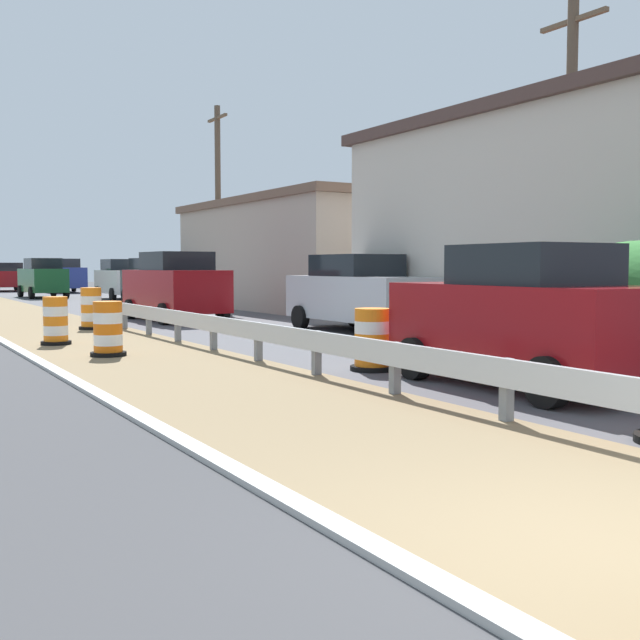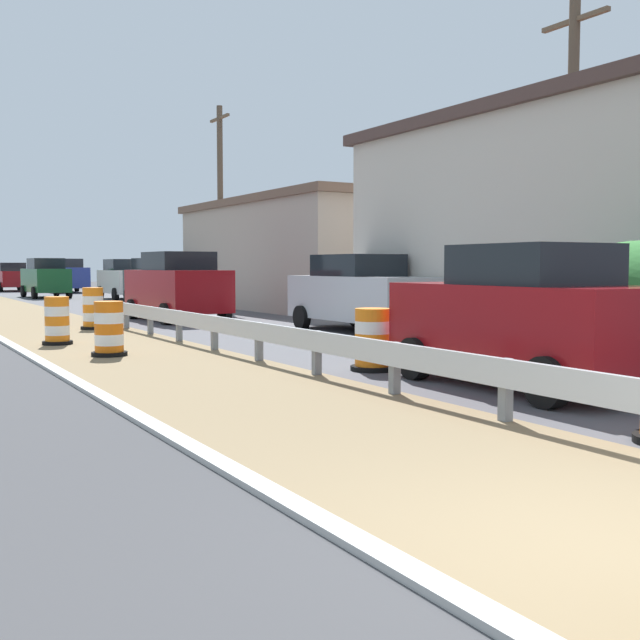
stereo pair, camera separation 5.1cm
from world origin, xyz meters
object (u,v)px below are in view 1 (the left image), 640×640
(traffic_barrel_mid, at_px, (108,331))
(traffic_barrel_far, at_px, (56,323))
(utility_pole_near, at_px, (570,165))
(utility_pole_mid, at_px, (218,203))
(traffic_barrel_farther, at_px, (91,310))
(traffic_barrel_close, at_px, (372,343))
(car_distant_a, at_px, (156,281))
(car_distant_b, at_px, (524,317))
(car_mid_far_lane, at_px, (64,276))
(car_distant_c, at_px, (123,279))
(car_lead_near_lane, at_px, (43,278))
(car_trailing_far_lane, at_px, (175,286))
(car_lead_far_lane, at_px, (7,277))
(car_trailing_near_lane, at_px, (359,293))

(traffic_barrel_mid, relative_size, traffic_barrel_far, 1.00)
(utility_pole_near, relative_size, utility_pole_mid, 0.91)
(utility_pole_mid, bearing_deg, utility_pole_near, -87.65)
(traffic_barrel_mid, bearing_deg, traffic_barrel_farther, 78.72)
(traffic_barrel_close, relative_size, car_distant_a, 0.24)
(traffic_barrel_far, bearing_deg, car_distant_b, -64.98)
(traffic_barrel_mid, bearing_deg, car_mid_far_lane, 79.05)
(traffic_barrel_far, bearing_deg, utility_pole_near, -28.32)
(car_distant_c, height_order, utility_pole_near, utility_pole_near)
(car_distant_a, distance_m, utility_pole_near, 21.78)
(car_lead_near_lane, bearing_deg, utility_pole_near, -171.57)
(traffic_barrel_mid, height_order, traffic_barrel_far, traffic_barrel_far)
(traffic_barrel_farther, distance_m, utility_pole_mid, 12.25)
(traffic_barrel_far, bearing_deg, car_distant_a, 64.63)
(car_lead_near_lane, relative_size, car_trailing_far_lane, 0.98)
(car_distant_a, relative_size, utility_pole_near, 0.57)
(traffic_barrel_far, bearing_deg, car_mid_far_lane, 77.53)
(traffic_barrel_mid, xyz_separation_m, utility_pole_near, (9.52, -2.65, 3.45))
(utility_pole_near, bearing_deg, car_trailing_far_lane, 115.14)
(traffic_barrel_far, relative_size, car_distant_c, 0.23)
(traffic_barrel_mid, relative_size, car_distant_b, 0.25)
(car_lead_far_lane, relative_size, car_distant_c, 1.05)
(traffic_barrel_mid, height_order, car_trailing_near_lane, car_trailing_near_lane)
(traffic_barrel_mid, xyz_separation_m, utility_pole_mid, (8.78, 15.31, 3.84))
(car_lead_near_lane, relative_size, car_distant_b, 1.07)
(traffic_barrel_close, distance_m, car_trailing_near_lane, 7.46)
(traffic_barrel_far, bearing_deg, traffic_barrel_mid, -81.35)
(car_lead_far_lane, xyz_separation_m, utility_pole_near, (5.30, -43.49, 2.97))
(traffic_barrel_mid, bearing_deg, car_distant_b, -59.38)
(traffic_barrel_mid, distance_m, car_distant_a, 20.16)
(traffic_barrel_farther, distance_m, car_lead_near_lane, 22.27)
(car_lead_far_lane, distance_m, car_trailing_far_lane, 32.49)
(car_mid_far_lane, bearing_deg, utility_pole_mid, 5.17)
(car_lead_far_lane, bearing_deg, traffic_barrel_farther, 172.85)
(car_lead_near_lane, bearing_deg, car_trailing_far_lane, 179.17)
(car_trailing_far_lane, bearing_deg, car_lead_near_lane, -1.47)
(car_trailing_far_lane, distance_m, car_distant_b, 15.15)
(traffic_barrel_close, distance_m, car_lead_near_lane, 32.73)
(car_trailing_near_lane, bearing_deg, car_distant_a, 179.05)
(car_distant_a, bearing_deg, traffic_barrel_mid, -22.43)
(traffic_barrel_mid, height_order, car_distant_c, car_distant_c)
(car_distant_c, bearing_deg, traffic_barrel_farther, -17.56)
(traffic_barrel_mid, height_order, car_trailing_far_lane, car_trailing_far_lane)
(car_distant_b, relative_size, utility_pole_near, 0.55)
(traffic_barrel_mid, height_order, car_lead_far_lane, car_lead_far_lane)
(car_mid_far_lane, bearing_deg, car_lead_near_lane, -19.30)
(traffic_barrel_close, distance_m, car_trailing_far_lane, 12.65)
(traffic_barrel_far, height_order, car_trailing_far_lane, car_trailing_far_lane)
(traffic_barrel_far, relative_size, car_trailing_far_lane, 0.23)
(traffic_barrel_farther, xyz_separation_m, car_distant_c, (6.02, 17.82, 0.51))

